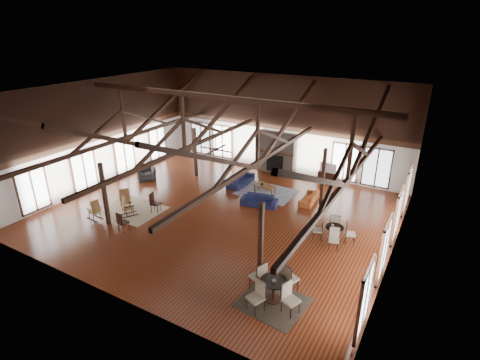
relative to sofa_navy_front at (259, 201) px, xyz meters
The scene contains 31 objects.
floor 2.18m from the sofa_navy_front, 125.58° to the right, with size 16.00×16.00×0.00m, color brown.
ceiling 6.12m from the sofa_navy_front, 125.58° to the right, with size 16.00×14.00×0.02m, color black.
wall_back 6.04m from the sofa_navy_front, 103.54° to the left, with size 16.00×0.02×6.00m, color silver.
wall_front 9.26m from the sofa_navy_front, 98.19° to the right, with size 16.00×0.02×6.00m, color silver.
wall_left 9.81m from the sofa_navy_front, 169.22° to the right, with size 0.02×14.00×6.00m, color silver.
wall_right 7.48m from the sofa_navy_front, 14.66° to the right, with size 0.02×14.00×6.00m, color silver.
roof_truss 4.34m from the sofa_navy_front, 125.58° to the right, with size 15.60×14.07×3.14m.
post_grid 2.50m from the sofa_navy_front, 125.58° to the right, with size 8.16×7.16×3.05m.
fireplace 5.17m from the sofa_navy_front, 104.41° to the left, with size 2.50×0.69×2.60m.
ceiling_fan 4.49m from the sofa_navy_front, 105.40° to the right, with size 1.60×1.60×0.75m.
sofa_navy_front is the anchor object (origin of this frame).
sofa_navy_left 2.96m from the sofa_navy_front, 138.54° to the left, with size 0.81×2.08×0.61m, color #15193B.
sofa_orange 2.69m from the sofa_navy_front, 38.64° to the left, with size 0.67×1.70×0.50m, color #B55423.
coffee_table 1.61m from the sofa_navy_front, 105.57° to the left, with size 1.35×0.97×0.47m.
vase 1.58m from the sofa_navy_front, 111.37° to the left, with size 0.19×0.19×0.20m, color #B2B2B2.
armchair 7.59m from the sofa_navy_front, behind, with size 1.10×0.96×0.72m, color #2C2C2F.
side_table_lamp 8.07m from the sofa_navy_front, behind, with size 0.42×0.42×1.08m.
rocking_chair_a 6.84m from the sofa_navy_front, 147.62° to the right, with size 0.96×0.89×1.11m.
rocking_chair_b 6.64m from the sofa_navy_front, 140.49° to the right, with size 0.77×0.90×1.02m.
rocking_chair_c 8.09m from the sofa_navy_front, 139.81° to the right, with size 0.81×0.49×1.00m.
side_chair_a 5.34m from the sofa_navy_front, 142.61° to the right, with size 0.52×0.52×1.02m.
side_chair_b 6.87m from the sofa_navy_front, 127.14° to the right, with size 0.45×0.45×0.97m.
cafe_table_near 7.23m from the sofa_navy_front, 59.07° to the right, with size 2.15×2.15×1.11m.
cafe_table_far 4.61m from the sofa_navy_front, 18.34° to the right, with size 1.85×1.85×0.94m.
cup_near 7.34m from the sofa_navy_front, 59.12° to the right, with size 0.12×0.12×0.10m, color #B2B2B2.
cup_far 4.54m from the sofa_navy_front, 18.79° to the right, with size 0.11×0.11×0.09m, color #B2B2B2.
tv_console 5.41m from the sofa_navy_front, 67.27° to the left, with size 1.18×0.44×0.59m, color black.
television 5.44m from the sofa_navy_front, 67.40° to the left, with size 1.01×0.13×0.58m, color #B2B2B2.
rug_tan 6.50m from the sofa_navy_front, 145.56° to the right, with size 3.01×2.37×0.01m, color #CAAB8C.
rug_navy 1.74m from the sofa_navy_front, 103.58° to the left, with size 3.11×2.33×0.01m, color #1C234F.
rug_dark 7.38m from the sofa_navy_front, 59.17° to the right, with size 2.13×1.94×0.01m, color black.
Camera 1 is at (9.08, -13.88, 8.67)m, focal length 28.00 mm.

